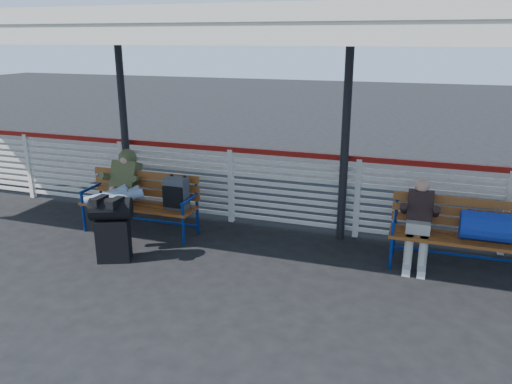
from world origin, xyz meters
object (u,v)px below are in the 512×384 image
at_px(luggage_stack, 112,227).
at_px(bench_left, 152,196).
at_px(companion_person, 419,222).
at_px(bench_right, 476,228).
at_px(traveler_man, 118,192).

height_order(luggage_stack, bench_left, bench_left).
height_order(bench_left, companion_person, companion_person).
bearing_deg(bench_right, luggage_stack, -165.45).
xyz_separation_m(luggage_stack, companion_person, (3.82, 1.17, 0.12)).
bearing_deg(companion_person, traveler_man, -173.41).
bearing_deg(companion_person, luggage_stack, -163.00).
xyz_separation_m(bench_left, companion_person, (3.81, 0.14, -0.00)).
distance_m(luggage_stack, bench_right, 4.66).
bearing_deg(companion_person, bench_left, -177.93).
bearing_deg(traveler_man, luggage_stack, -63.30).
xyz_separation_m(bench_left, traveler_man, (-0.35, -0.34, 0.13)).
xyz_separation_m(bench_right, companion_person, (-0.69, -0.00, -0.01)).
height_order(traveler_man, companion_person, traveler_man).
bearing_deg(luggage_stack, bench_right, -8.22).
xyz_separation_m(bench_left, bench_right, (4.50, 0.14, 0.01)).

